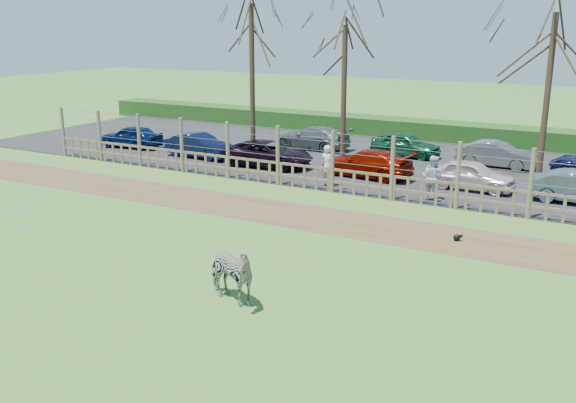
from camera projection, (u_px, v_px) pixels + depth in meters
The scene contains 20 objects.
ground at pixel (218, 253), 19.06m from camera, with size 120.00×120.00×0.00m, color #67973D.
dirt_strip at pixel (290, 214), 22.85m from camera, with size 34.00×2.80×0.01m, color brown.
asphalt at pixel (388, 162), 31.29m from camera, with size 44.00×13.00×0.04m, color #232326.
hedge at pixel (431, 131), 37.06m from camera, with size 46.00×2.00×1.10m, color #1E4716.
fence at pixel (332, 173), 25.59m from camera, with size 30.16×0.16×2.50m.
tree_left at pixel (252, 43), 31.10m from camera, with size 4.80×4.80×7.88m.
tree_mid at pixel (345, 61), 30.07m from camera, with size 4.80×4.80×6.83m.
tree_right at pixel (551, 57), 26.22m from camera, with size 4.80×4.80×7.35m.
zebra at pixel (229, 274), 15.50m from camera, with size 0.80×1.76×1.48m, color gray.
visitor_a at pixel (327, 166), 26.44m from camera, with size 0.63×0.41×1.72m, color beige.
visitor_b at pixel (432, 178), 24.36m from camera, with size 0.84×0.65×1.72m, color silver.
crow at pixel (457, 237), 20.04m from camera, with size 0.29×0.22×0.24m.
car_0 at pixel (131, 136), 34.69m from camera, with size 1.42×3.52×1.20m, color #071747.
car_1 at pixel (199, 146), 32.14m from camera, with size 1.27×3.64×1.20m, color #0D153A.
car_2 at pixel (268, 154), 30.14m from camera, with size 1.99×4.32×1.20m, color black.
car_3 at pixel (367, 163), 28.13m from camera, with size 1.68×4.13×1.20m, color #800E01.
car_4 at pixel (471, 175), 25.97m from camera, with size 1.42×3.52×1.20m, color silver.
car_9 at pixel (313, 138), 34.37m from camera, with size 1.68×4.13×1.20m, color slate.
car_10 at pixel (406, 145), 32.38m from camera, with size 1.42×3.52×1.20m, color #135130.
car_11 at pixel (497, 155), 29.95m from camera, with size 1.27×3.64×1.20m, color slate.
Camera 1 is at (10.45, -14.73, 6.61)m, focal length 40.00 mm.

